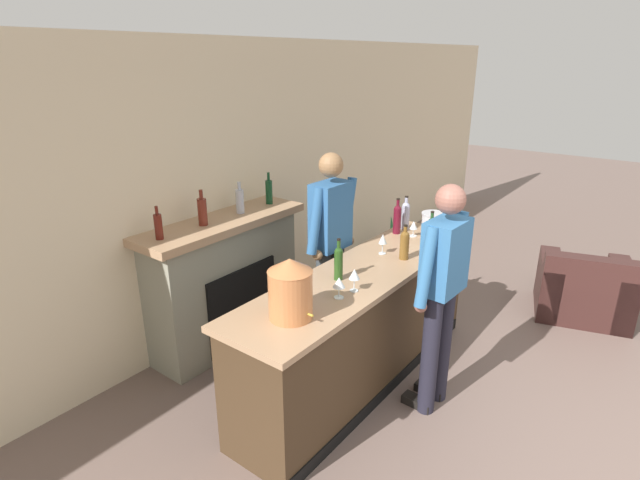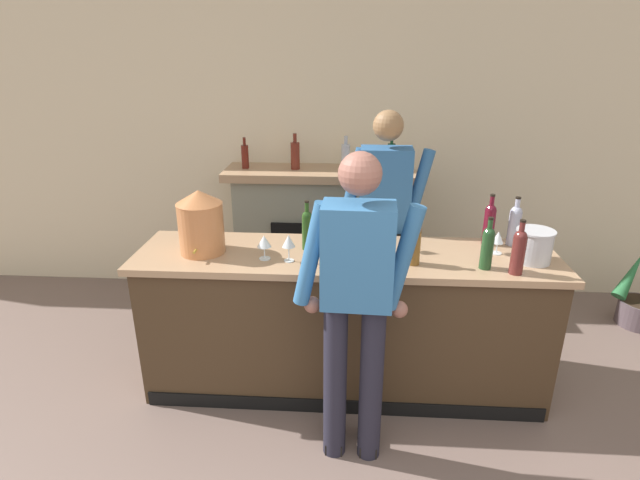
{
  "view_description": "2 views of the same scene",
  "coord_description": "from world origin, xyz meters",
  "views": [
    {
      "loc": [
        -3.13,
        0.33,
        2.58
      ],
      "look_at": [
        -0.11,
        2.64,
        1.18
      ],
      "focal_mm": 28.0,
      "sensor_mm": 36.0,
      "label": 1
    },
    {
      "loc": [
        -0.04,
        -0.69,
        2.22
      ],
      "look_at": [
        -0.24,
        2.37,
        1.04
      ],
      "focal_mm": 28.0,
      "sensor_mm": 36.0,
      "label": 2
    }
  ],
  "objects": [
    {
      "name": "wall_back_panel",
      "position": [
        0.0,
        3.84,
        1.38
      ],
      "size": [
        12.0,
        0.07,
        2.75
      ],
      "color": "beige",
      "rests_on": "ground_plane"
    },
    {
      "name": "bar_counter",
      "position": [
        -0.07,
        2.24,
        0.5
      ],
      "size": [
        2.68,
        0.68,
        1.0
      ],
      "color": "#412E1C",
      "rests_on": "ground_plane"
    },
    {
      "name": "fireplace_stone",
      "position": [
        -0.32,
        3.58,
        0.63
      ],
      "size": [
        1.65,
        0.52,
        1.54
      ],
      "color": "gray",
      "rests_on": "ground_plane"
    },
    {
      "name": "person_customer",
      "position": [
        -0.0,
        1.61,
        0.99
      ],
      "size": [
        0.66,
        0.31,
        1.78
      ],
      "color": "#21202D",
      "rests_on": "ground_plane"
    },
    {
      "name": "person_bartender",
      "position": [
        0.2,
        2.75,
        1.02
      ],
      "size": [
        0.66,
        0.31,
        1.83
      ],
      "color": "#383F44",
      "rests_on": "ground_plane"
    },
    {
      "name": "copper_dispenser",
      "position": [
        -0.98,
        2.21,
        1.2
      ],
      "size": [
        0.29,
        0.33,
        0.41
      ],
      "color": "#C07443",
      "rests_on": "bar_counter"
    },
    {
      "name": "ice_bucket_steel",
      "position": [
        1.07,
        2.2,
        1.1
      ],
      "size": [
        0.23,
        0.23,
        0.2
      ],
      "color": "silver",
      "rests_on": "bar_counter"
    },
    {
      "name": "wine_bottle_burgundy_dark",
      "position": [
        0.34,
        2.11,
        1.13
      ],
      "size": [
        0.08,
        0.08,
        0.3
      ],
      "color": "brown",
      "rests_on": "bar_counter"
    },
    {
      "name": "wine_bottle_rose_blush",
      "position": [
        0.76,
        2.07,
        1.14
      ],
      "size": [
        0.07,
        0.07,
        0.32
      ],
      "color": "#1E4120",
      "rests_on": "bar_counter"
    },
    {
      "name": "wine_bottle_riesling_slim",
      "position": [
        1.03,
        2.47,
        1.14
      ],
      "size": [
        0.08,
        0.08,
        0.33
      ],
      "color": "#A4A6BF",
      "rests_on": "bar_counter"
    },
    {
      "name": "wine_bottle_cabernet_heavy",
      "position": [
        0.87,
        2.47,
        1.15
      ],
      "size": [
        0.07,
        0.07,
        0.34
      ],
      "color": "#570F1F",
      "rests_on": "bar_counter"
    },
    {
      "name": "wine_bottle_merlot_tall",
      "position": [
        0.92,
        2.01,
        1.14
      ],
      "size": [
        0.08,
        0.08,
        0.33
      ],
      "color": "#59211E",
      "rests_on": "bar_counter"
    },
    {
      "name": "wine_bottle_port_short",
      "position": [
        -0.32,
        2.31,
        1.14
      ],
      "size": [
        0.07,
        0.07,
        0.33
      ],
      "color": "#234618",
      "rests_on": "bar_counter"
    },
    {
      "name": "wine_glass_near_bucket",
      "position": [
        0.33,
        2.31,
        1.12
      ],
      "size": [
        0.07,
        0.07,
        0.18
      ],
      "color": "silver",
      "rests_on": "bar_counter"
    },
    {
      "name": "wine_glass_front_left",
      "position": [
        -0.57,
        2.12,
        1.11
      ],
      "size": [
        0.09,
        0.09,
        0.16
      ],
      "color": "silver",
      "rests_on": "bar_counter"
    },
    {
      "name": "wine_glass_back_row",
      "position": [
        -0.41,
        2.1,
        1.12
      ],
      "size": [
        0.08,
        0.08,
        0.17
      ],
      "color": "silver",
      "rests_on": "bar_counter"
    },
    {
      "name": "wine_glass_mid_counter",
      "position": [
        0.89,
        2.31,
        1.1
      ],
      "size": [
        0.07,
        0.07,
        0.15
      ],
      "color": "silver",
      "rests_on": "bar_counter"
    }
  ]
}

